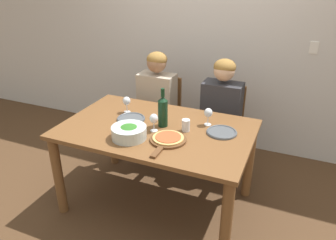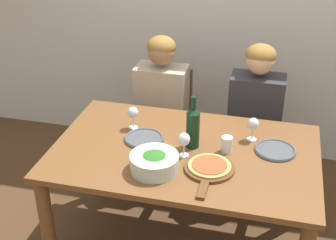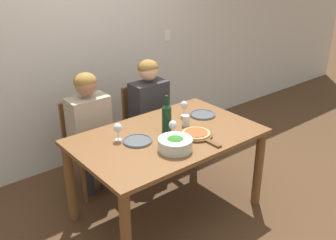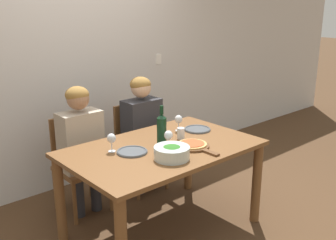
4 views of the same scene
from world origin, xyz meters
name	(u,v)px [view 2 (image 2 of 4)]	position (x,y,z in m)	size (l,w,h in m)	color
dining_table	(184,166)	(0.00, 0.00, 0.66)	(1.57, 0.99, 0.77)	brown
chair_left	(165,121)	(-0.34, 0.84, 0.48)	(0.42, 0.42, 0.89)	brown
chair_right	(254,132)	(0.36, 0.84, 0.48)	(0.42, 0.42, 0.89)	brown
person_woman	(161,99)	(-0.34, 0.73, 0.72)	(0.47, 0.51, 1.21)	#28282D
person_man	(255,110)	(0.36, 0.73, 0.72)	(0.47, 0.51, 1.21)	#28282D
wine_bottle	(193,127)	(0.04, 0.05, 0.91)	(0.08, 0.08, 0.33)	black
broccoli_bowl	(154,162)	(-0.12, -0.25, 0.82)	(0.27, 0.27, 0.11)	silver
dinner_plate_left	(144,138)	(-0.27, 0.05, 0.78)	(0.24, 0.24, 0.02)	#4C5156
dinner_plate_right	(275,150)	(0.52, 0.11, 0.78)	(0.24, 0.24, 0.02)	#4C5156
pizza_on_board	(209,168)	(0.18, -0.18, 0.79)	(0.28, 0.42, 0.04)	brown
wine_glass_left	(133,114)	(-0.38, 0.18, 0.88)	(0.07, 0.07, 0.15)	silver
wine_glass_right	(253,125)	(0.38, 0.21, 0.88)	(0.07, 0.07, 0.15)	silver
wine_glass_centre	(184,140)	(0.01, -0.07, 0.88)	(0.07, 0.07, 0.15)	silver
water_tumbler	(227,144)	(0.24, 0.04, 0.82)	(0.07, 0.07, 0.10)	silver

